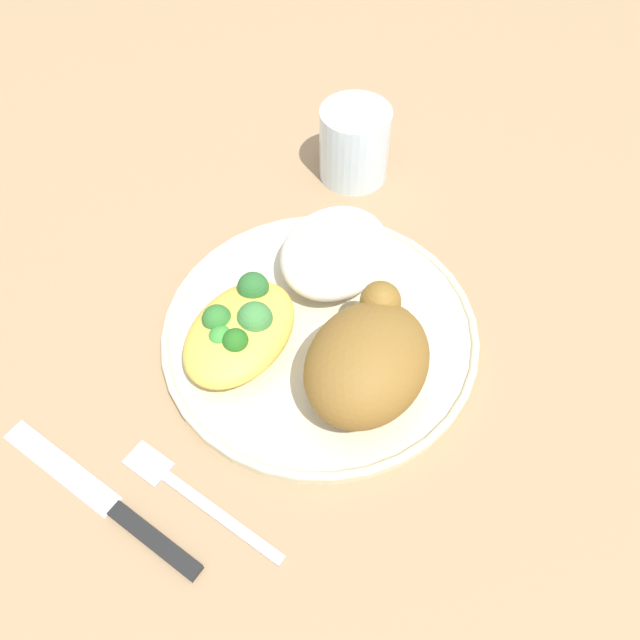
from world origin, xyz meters
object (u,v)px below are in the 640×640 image
(roasted_chicken, at_px, (368,360))
(knife, at_px, (114,508))
(plate, at_px, (320,331))
(rice_pile, at_px, (335,252))
(water_glass, at_px, (354,144))
(mac_cheese_with_broccoli, at_px, (240,329))
(fork, at_px, (193,496))

(roasted_chicken, xyz_separation_m, knife, (-0.17, 0.11, -0.04))
(plate, bearing_deg, rice_pile, 18.09)
(rice_pile, height_order, water_glass, water_glass)
(roasted_chicken, distance_m, knife, 0.21)
(plate, bearing_deg, mac_cheese_with_broccoli, 132.07)
(rice_pile, xyz_separation_m, mac_cheese_with_broccoli, (-0.11, 0.03, -0.00))
(knife, bearing_deg, fork, -50.71)
(plate, bearing_deg, water_glass, 20.08)
(plate, relative_size, rice_pile, 2.43)
(water_glass, bearing_deg, roasted_chicken, -150.27)
(knife, bearing_deg, rice_pile, -7.01)
(fork, bearing_deg, water_glass, 9.63)
(mac_cheese_with_broccoli, bearing_deg, knife, 178.35)
(rice_pile, xyz_separation_m, fork, (-0.23, -0.01, -0.03))
(knife, height_order, water_glass, water_glass)
(knife, relative_size, water_glass, 2.50)
(rice_pile, xyz_separation_m, water_glass, (0.13, 0.05, 0.00))
(plate, relative_size, knife, 1.40)
(roasted_chicken, distance_m, water_glass, 0.26)
(water_glass, bearing_deg, knife, -177.31)
(water_glass, bearing_deg, plate, -159.92)
(knife, xyz_separation_m, water_glass, (0.40, 0.02, 0.03))
(fork, bearing_deg, knife, 129.29)
(fork, bearing_deg, plate, -3.48)
(plate, height_order, fork, plate)
(rice_pile, height_order, knife, rice_pile)
(mac_cheese_with_broccoli, relative_size, fork, 0.78)
(roasted_chicken, distance_m, mac_cheese_with_broccoli, 0.11)
(water_glass, bearing_deg, rice_pile, -159.00)
(plate, height_order, water_glass, water_glass)
(knife, bearing_deg, roasted_chicken, -32.63)
(roasted_chicken, xyz_separation_m, mac_cheese_with_broccoli, (-0.01, 0.11, -0.02))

